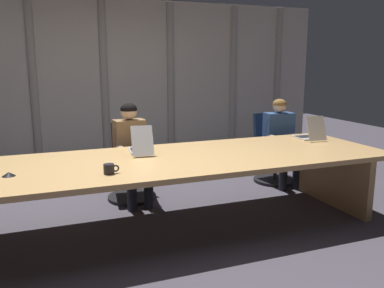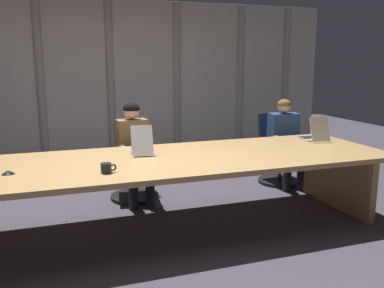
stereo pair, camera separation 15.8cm
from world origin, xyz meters
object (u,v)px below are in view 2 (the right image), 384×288
at_px(office_chair_center, 278,157).
at_px(person_center, 286,137).
at_px(laptop_center, 313,135).
at_px(coffee_mug_near, 107,168).
at_px(conference_mic_left_side, 8,172).
at_px(office_chair_left_mid, 134,170).
at_px(person_left_mid, 134,146).
at_px(laptop_left_mid, 141,147).

height_order(office_chair_center, person_center, person_center).
relative_size(laptop_center, coffee_mug_near, 3.26).
height_order(coffee_mug_near, conference_mic_left_side, coffee_mug_near).
bearing_deg(office_chair_left_mid, person_left_mid, 1.79).
distance_m(coffee_mug_near, conference_mic_left_side, 0.83).
relative_size(laptop_center, person_center, 0.37).
relative_size(person_left_mid, person_center, 1.02).
xyz_separation_m(laptop_center, coffee_mug_near, (-2.57, -0.69, -0.02)).
height_order(person_left_mid, coffee_mug_near, person_left_mid).
xyz_separation_m(laptop_left_mid, conference_mic_left_side, (-1.24, -0.47, -0.04)).
distance_m(person_left_mid, conference_mic_left_side, 1.69).
bearing_deg(laptop_center, office_chair_center, 3.07).
xyz_separation_m(laptop_left_mid, office_chair_center, (2.12, 0.77, -0.44)).
bearing_deg(office_chair_left_mid, conference_mic_left_side, -39.05).
bearing_deg(person_center, office_chair_center, -169.49).
relative_size(office_chair_center, coffee_mug_near, 7.18).
height_order(person_center, conference_mic_left_side, person_center).
relative_size(office_chair_left_mid, conference_mic_left_side, 8.48).
bearing_deg(office_chair_center, person_center, -2.49).
bearing_deg(person_left_mid, office_chair_left_mid, 170.75).
bearing_deg(laptop_center, office_chair_left_mid, 72.63).
distance_m(laptop_center, coffee_mug_near, 2.66).
height_order(office_chair_left_mid, person_left_mid, person_left_mid).
distance_m(office_chair_center, coffee_mug_near, 2.99).
bearing_deg(person_center, coffee_mug_near, -57.09).
bearing_deg(office_chair_left_mid, office_chair_center, 97.38).
xyz_separation_m(laptop_left_mid, laptop_center, (2.12, -0.01, -0.00)).
distance_m(laptop_left_mid, office_chair_center, 2.30).
bearing_deg(coffee_mug_near, laptop_center, 15.10).
distance_m(person_center, coffee_mug_near, 2.90).
xyz_separation_m(office_chair_left_mid, office_chair_center, (2.06, 0.00, 0.01)).
bearing_deg(office_chair_left_mid, coffee_mug_near, -11.66).
xyz_separation_m(laptop_center, conference_mic_left_side, (-3.36, -0.46, -0.04)).
distance_m(person_left_mid, coffee_mug_near, 1.41).
height_order(office_chair_left_mid, office_chair_center, office_chair_center).
distance_m(office_chair_center, conference_mic_left_side, 3.61).
height_order(person_left_mid, conference_mic_left_side, person_left_mid).
relative_size(office_chair_left_mid, person_left_mid, 0.78).
bearing_deg(person_left_mid, laptop_left_mid, -7.83).
distance_m(office_chair_left_mid, office_chair_center, 2.06).
height_order(office_chair_left_mid, person_center, person_center).
bearing_deg(laptop_center, coffee_mug_near, 108.37).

